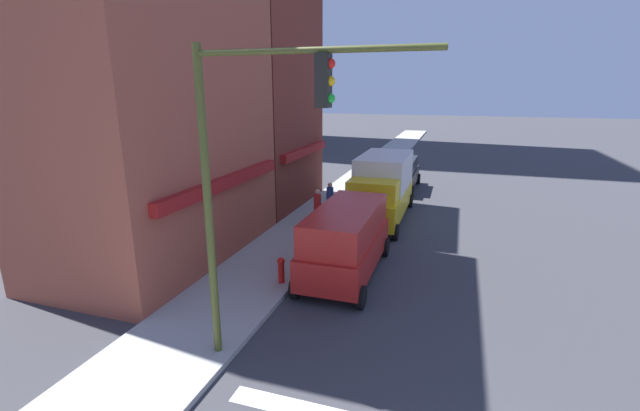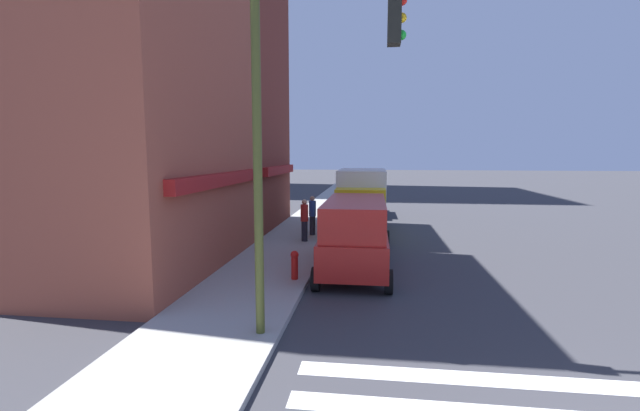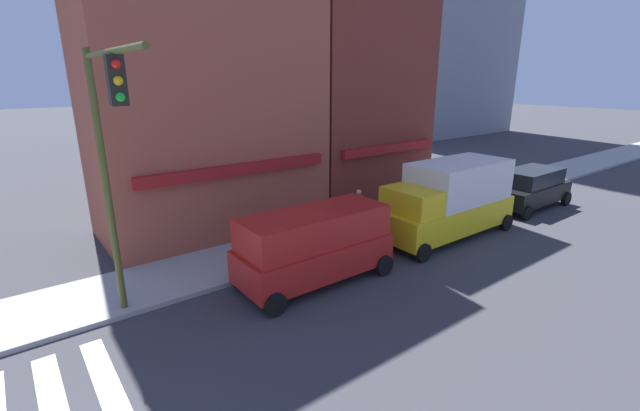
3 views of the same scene
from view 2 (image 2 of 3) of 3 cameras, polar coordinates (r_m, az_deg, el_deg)
name	(u,v)px [view 2 (image 2 of 3)]	position (r m, az deg, el deg)	size (l,w,h in m)	color
storefront_row	(186,64)	(18.30, -17.48, 17.59)	(15.69, 5.30, 15.08)	#9E4C38
traffic_signal	(310,105)	(8.32, -1.40, 13.23)	(0.32, 4.80, 6.96)	#474C1E
van_red	(356,233)	(13.75, 4.76, -3.63)	(5.01, 2.22, 2.34)	#B21E19
box_truck_yellow	(362,201)	(20.36, 5.60, 0.64)	(6.21, 2.42, 3.04)	yellow
suv_black	(365,198)	(26.90, 6.00, 0.95)	(4.71, 2.12, 1.94)	black
pedestrian_blue_shirt	(312,215)	(19.28, -1.02, -1.22)	(0.32, 0.32, 1.77)	#23232D
pedestrian_red_jacket	(304,219)	(17.88, -2.09, -1.86)	(0.32, 0.32, 1.77)	#23232D
fire_hydrant	(295,264)	(12.60, -3.40, -7.73)	(0.24, 0.24, 0.84)	red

